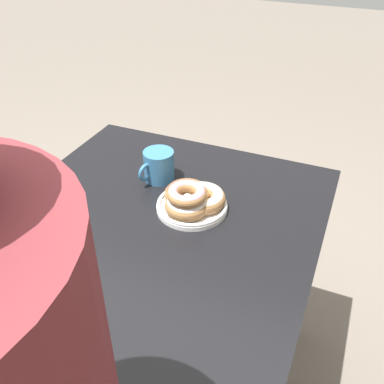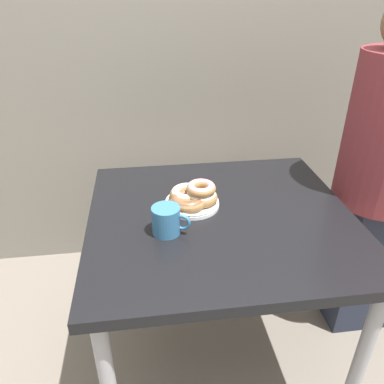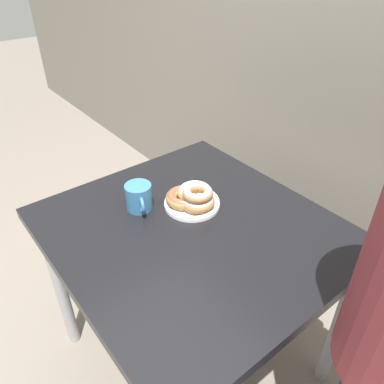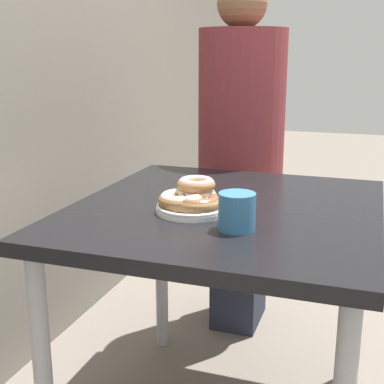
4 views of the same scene
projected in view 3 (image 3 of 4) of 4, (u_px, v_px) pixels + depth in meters
name	position (u px, v px, depth m)	size (l,w,h in m)	color
wall_back	(371.00, 28.00, 1.42)	(8.00, 0.05, 2.60)	slate
dining_table	(193.00, 246.00, 1.33)	(0.96, 0.89, 0.77)	black
donut_plate	(193.00, 197.00, 1.36)	(0.22, 0.21, 0.09)	white
coffee_mug	(139.00, 197.00, 1.34)	(0.13, 0.10, 0.10)	teal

